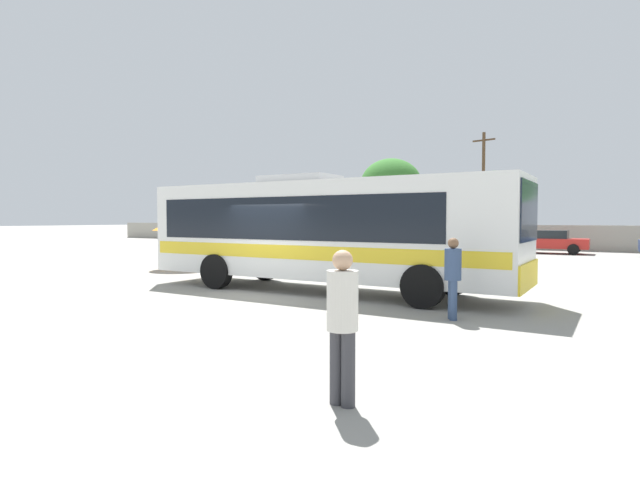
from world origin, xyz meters
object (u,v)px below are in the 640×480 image
at_px(parked_car_third_red, 550,241).
at_px(utility_pole_near, 483,187).
at_px(roadside_tree_midleft, 495,189).
at_px(parked_car_leftmost_black, 365,236).
at_px(coach_bus_white_yellow, 320,229).
at_px(roadside_tree_left, 391,185).
at_px(passenger_waiting_on_apron, 342,318).
at_px(parked_car_second_white, 443,238).
at_px(vendor_umbrella_near_gate_orange, 181,223).
at_px(attendant_by_bus_door, 453,273).

height_order(parked_car_third_red, utility_pole_near, utility_pole_near).
height_order(utility_pole_near, roadside_tree_midleft, utility_pole_near).
bearing_deg(roadside_tree_midleft, parked_car_leftmost_black, -128.14).
relative_size(coach_bus_white_yellow, roadside_tree_left, 1.49).
relative_size(coach_bus_white_yellow, passenger_waiting_on_apron, 6.36).
bearing_deg(coach_bus_white_yellow, parked_car_third_red, 80.73).
relative_size(parked_car_second_white, utility_pole_near, 0.50).
xyz_separation_m(vendor_umbrella_near_gate_orange, parked_car_third_red, (11.77, 18.60, -1.16)).
bearing_deg(roadside_tree_midleft, coach_bus_white_yellow, -86.19).
bearing_deg(attendant_by_bus_door, vendor_umbrella_near_gate_orange, 160.77).
distance_m(parked_car_second_white, roadside_tree_midleft, 10.30).
distance_m(utility_pole_near, roadside_tree_midleft, 3.29).
bearing_deg(coach_bus_white_yellow, utility_pole_near, 94.48).
xyz_separation_m(passenger_waiting_on_apron, parked_car_second_white, (-8.19, 28.39, -0.21)).
distance_m(coach_bus_white_yellow, parked_car_third_red, 21.30).
height_order(passenger_waiting_on_apron, vendor_umbrella_near_gate_orange, vendor_umbrella_near_gate_orange).
xyz_separation_m(utility_pole_near, roadside_tree_left, (-8.46, 1.74, 0.60)).
bearing_deg(passenger_waiting_on_apron, roadside_tree_left, 113.15).
xyz_separation_m(coach_bus_white_yellow, vendor_umbrella_near_gate_orange, (-8.35, 2.39, 0.10)).
distance_m(parked_car_third_red, roadside_tree_left, 16.66).
height_order(parked_car_second_white, parked_car_third_red, parked_car_second_white).
bearing_deg(roadside_tree_midleft, attendant_by_bus_door, -78.58).
height_order(attendant_by_bus_door, roadside_tree_midleft, roadside_tree_midleft).
distance_m(vendor_umbrella_near_gate_orange, utility_pole_near, 25.64).
bearing_deg(parked_car_third_red, attendant_by_bus_door, -87.23).
distance_m(parked_car_leftmost_black, parked_car_third_red, 12.71).
bearing_deg(vendor_umbrella_near_gate_orange, passenger_waiting_on_apron, -36.61).
distance_m(passenger_waiting_on_apron, roadside_tree_midleft, 38.70).
bearing_deg(parked_car_third_red, utility_pole_near, 132.17).
bearing_deg(parked_car_third_red, roadside_tree_left, 150.68).
bearing_deg(parked_car_second_white, parked_car_leftmost_black, 177.41).
xyz_separation_m(attendant_by_bus_door, passenger_waiting_on_apron, (0.41, -5.39, 0.03)).
relative_size(parked_car_leftmost_black, utility_pole_near, 0.52).
relative_size(coach_bus_white_yellow, vendor_umbrella_near_gate_orange, 4.76).
bearing_deg(roadside_tree_left, parked_car_third_red, -29.32).
bearing_deg(vendor_umbrella_near_gate_orange, roadside_tree_midleft, 77.29).
relative_size(parked_car_leftmost_black, roadside_tree_left, 0.61).
xyz_separation_m(coach_bus_white_yellow, passenger_waiting_on_apron, (4.96, -7.49, -0.82)).
bearing_deg(passenger_waiting_on_apron, parked_car_second_white, 106.08).
height_order(passenger_waiting_on_apron, parked_car_third_red, passenger_waiting_on_apron).
relative_size(passenger_waiting_on_apron, roadside_tree_left, 0.23).
relative_size(parked_car_second_white, parked_car_third_red, 1.05).
xyz_separation_m(coach_bus_white_yellow, roadside_tree_midleft, (-2.02, 30.41, 2.75)).
bearing_deg(coach_bus_white_yellow, passenger_waiting_on_apron, -56.51).
distance_m(coach_bus_white_yellow, roadside_tree_left, 30.92).
height_order(passenger_waiting_on_apron, utility_pole_near, utility_pole_near).
height_order(roadside_tree_left, roadside_tree_midleft, roadside_tree_left).
bearing_deg(roadside_tree_midleft, passenger_waiting_on_apron, -79.56).
bearing_deg(passenger_waiting_on_apron, utility_pole_near, 101.57).
relative_size(coach_bus_white_yellow, utility_pole_near, 1.27).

